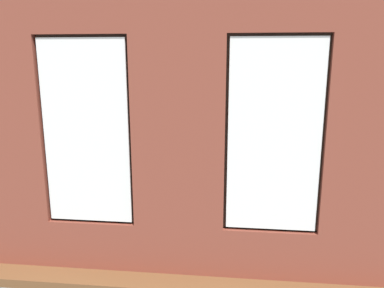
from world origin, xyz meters
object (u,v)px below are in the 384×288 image
at_px(couch_left, 355,184).
at_px(potted_plant_by_left_couch, 313,158).
at_px(coffee_table, 180,172).
at_px(cup_ceramic, 180,167).
at_px(remote_gray, 156,170).
at_px(potted_plant_corner_near_left, 331,141).
at_px(tv_flatscreen, 45,141).
at_px(table_plant_small, 171,162).
at_px(couch_by_window, 121,216).
at_px(potted_plant_between_couches, 228,191).
at_px(papasan_chair, 212,145).
at_px(media_console, 48,171).
at_px(potted_plant_near_tv, 47,154).
at_px(potted_plant_beside_window_right, 10,190).

distance_m(couch_left, potted_plant_by_left_couch, 1.46).
height_order(couch_left, coffee_table, couch_left).
distance_m(cup_ceramic, potted_plant_by_left_couch, 2.78).
height_order(remote_gray, potted_plant_corner_near_left, potted_plant_corner_near_left).
bearing_deg(tv_flatscreen, cup_ceramic, 175.32).
bearing_deg(table_plant_small, tv_flatscreen, -2.79).
distance_m(couch_left, potted_plant_corner_near_left, 2.33).
distance_m(couch_by_window, cup_ceramic, 1.95).
bearing_deg(couch_by_window, table_plant_small, -99.82).
bearing_deg(tv_flatscreen, couch_left, 175.61).
distance_m(coffee_table, potted_plant_between_couches, 2.06).
distance_m(coffee_table, tv_flatscreen, 2.62).
distance_m(tv_flatscreen, potted_plant_between_couches, 4.00).
bearing_deg(coffee_table, papasan_chair, -103.10).
relative_size(remote_gray, potted_plant_by_left_couch, 0.32).
bearing_deg(media_console, table_plant_small, 177.28).
distance_m(media_console, potted_plant_by_left_couch, 5.18).
height_order(media_console, potted_plant_between_couches, potted_plant_between_couches).
distance_m(table_plant_small, papasan_chair, 1.92).
distance_m(tv_flatscreen, papasan_chair, 3.48).
height_order(couch_left, potted_plant_corner_near_left, potted_plant_corner_near_left).
relative_size(couch_left, potted_plant_corner_near_left, 1.61).
relative_size(media_console, potted_plant_between_couches, 1.08).
relative_size(papasan_chair, potted_plant_near_tv, 0.77).
relative_size(coffee_table, tv_flatscreen, 1.37).
relative_size(papasan_chair, potted_plant_corner_near_left, 0.85).
distance_m(remote_gray, tv_flatscreen, 2.22).
distance_m(table_plant_small, potted_plant_near_tv, 2.08).
bearing_deg(table_plant_small, potted_plant_near_tv, 26.24).
distance_m(cup_ceramic, potted_plant_between_couches, 2.04).
distance_m(potted_plant_beside_window_right, potted_plant_near_tv, 1.18).
xyz_separation_m(potted_plant_by_left_couch, potted_plant_beside_window_right, (4.44, 3.18, 0.29)).
height_order(couch_by_window, potted_plant_near_tv, potted_plant_near_tv).
bearing_deg(couch_left, table_plant_small, -94.93).
distance_m(potted_plant_between_couches, potted_plant_by_left_couch, 3.47).
distance_m(couch_by_window, potted_plant_near_tv, 1.91).
height_order(cup_ceramic, tv_flatscreen, tv_flatscreen).
bearing_deg(couch_left, couch_by_window, -63.32).
distance_m(table_plant_small, potted_plant_between_couches, 2.20).
relative_size(table_plant_small, tv_flatscreen, 0.20).
distance_m(table_plant_small, tv_flatscreen, 2.42).
bearing_deg(potted_plant_between_couches, coffee_table, -65.01).
height_order(potted_plant_corner_near_left, potted_plant_near_tv, potted_plant_near_tv).
relative_size(cup_ceramic, remote_gray, 0.55).
xyz_separation_m(couch_left, potted_plant_corner_near_left, (-0.15, -2.32, 0.22)).
distance_m(cup_ceramic, potted_plant_near_tv, 2.20).
relative_size(couch_left, potted_plant_near_tv, 1.45).
xyz_separation_m(media_console, tv_flatscreen, (0.00, -0.00, 0.59)).
xyz_separation_m(couch_left, potted_plant_between_couches, (2.05, 1.63, 0.38)).
bearing_deg(cup_ceramic, tv_flatscreen, -4.68).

